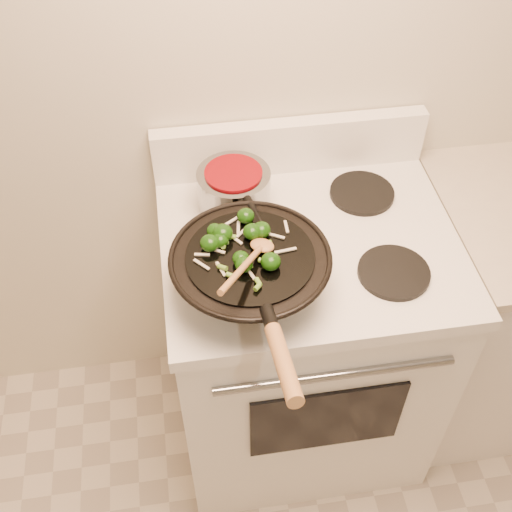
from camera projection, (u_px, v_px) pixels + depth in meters
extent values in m
plane|color=beige|center=(371.00, 37.00, 1.64)|extent=(3.50, 0.00, 3.50)
cube|color=white|center=(301.00, 346.00, 2.03)|extent=(0.76, 0.64, 0.88)
cube|color=white|center=(310.00, 245.00, 1.69)|extent=(0.78, 0.66, 0.04)
cube|color=white|center=(290.00, 145.00, 1.82)|extent=(0.78, 0.05, 0.16)
cylinder|color=gray|center=(335.00, 376.00, 1.56)|extent=(0.60, 0.02, 0.02)
cube|color=black|center=(327.00, 420.00, 1.73)|extent=(0.42, 0.01, 0.28)
cylinder|color=black|center=(250.00, 289.00, 1.55)|extent=(0.18, 0.18, 0.01)
cylinder|color=black|center=(394.00, 272.00, 1.59)|extent=(0.18, 0.18, 0.01)
cylinder|color=black|center=(234.00, 206.00, 1.76)|extent=(0.18, 0.18, 0.01)
cylinder|color=black|center=(362.00, 193.00, 1.79)|extent=(0.18, 0.18, 0.01)
torus|color=black|center=(250.00, 257.00, 1.47)|extent=(0.38, 0.38, 0.01)
cylinder|color=black|center=(250.00, 256.00, 1.47)|extent=(0.30, 0.30, 0.01)
cylinder|color=black|center=(269.00, 318.00, 1.30)|extent=(0.03, 0.06, 0.04)
cylinder|color=#A26E3F|center=(283.00, 363.00, 1.19)|extent=(0.04, 0.20, 0.07)
ellipsoid|color=#113708|center=(222.00, 233.00, 1.49)|extent=(0.05, 0.05, 0.04)
cylinder|color=#497F2D|center=(229.00, 236.00, 1.50)|extent=(0.02, 0.02, 0.01)
ellipsoid|color=#113708|center=(241.00, 258.00, 1.44)|extent=(0.04, 0.04, 0.03)
ellipsoid|color=#113708|center=(252.00, 232.00, 1.49)|extent=(0.04, 0.04, 0.04)
ellipsoid|color=#113708|center=(220.00, 240.00, 1.48)|extent=(0.04, 0.04, 0.03)
cylinder|color=#497F2D|center=(225.00, 242.00, 1.48)|extent=(0.02, 0.01, 0.01)
ellipsoid|color=#113708|center=(246.00, 216.00, 1.53)|extent=(0.04, 0.04, 0.04)
ellipsoid|color=#113708|center=(210.00, 243.00, 1.47)|extent=(0.05, 0.05, 0.04)
ellipsoid|color=#113708|center=(244.00, 264.00, 1.42)|extent=(0.04, 0.04, 0.03)
cylinder|color=#497F2D|center=(249.00, 267.00, 1.43)|extent=(0.02, 0.02, 0.01)
ellipsoid|color=#113708|center=(215.00, 231.00, 1.50)|extent=(0.04, 0.04, 0.03)
ellipsoid|color=#113708|center=(271.00, 262.00, 1.43)|extent=(0.05, 0.05, 0.04)
ellipsoid|color=#113708|center=(261.00, 230.00, 1.50)|extent=(0.04, 0.04, 0.04)
cylinder|color=#497F2D|center=(267.00, 233.00, 1.51)|extent=(0.02, 0.02, 0.02)
cube|color=beige|center=(202.00, 255.00, 1.46)|extent=(0.04, 0.01, 0.00)
cube|color=beige|center=(285.00, 251.00, 1.47)|extent=(0.05, 0.01, 0.00)
cube|color=beige|center=(238.00, 228.00, 1.52)|extent=(0.01, 0.04, 0.00)
cube|color=beige|center=(217.00, 250.00, 1.47)|extent=(0.04, 0.03, 0.00)
cube|color=beige|center=(275.00, 236.00, 1.50)|extent=(0.04, 0.03, 0.00)
cube|color=beige|center=(235.00, 239.00, 1.50)|extent=(0.03, 0.04, 0.00)
cube|color=beige|center=(250.00, 273.00, 1.42)|extent=(0.02, 0.05, 0.00)
cube|color=beige|center=(242.00, 232.00, 1.51)|extent=(0.04, 0.03, 0.00)
cube|color=beige|center=(286.00, 227.00, 1.52)|extent=(0.01, 0.04, 0.00)
cube|color=beige|center=(202.00, 264.00, 1.44)|extent=(0.04, 0.04, 0.00)
cube|color=beige|center=(230.00, 222.00, 1.54)|extent=(0.05, 0.03, 0.00)
cube|color=beige|center=(221.00, 269.00, 1.43)|extent=(0.02, 0.05, 0.00)
cylinder|color=olive|center=(231.00, 275.00, 1.41)|extent=(0.03, 0.02, 0.02)
cylinder|color=olive|center=(262.00, 261.00, 1.44)|extent=(0.02, 0.03, 0.02)
cylinder|color=olive|center=(257.00, 287.00, 1.39)|extent=(0.03, 0.03, 0.02)
cylinder|color=olive|center=(267.00, 244.00, 1.48)|extent=(0.03, 0.02, 0.01)
cylinder|color=olive|center=(224.00, 245.00, 1.48)|extent=(0.03, 0.03, 0.02)
cylinder|color=olive|center=(258.00, 282.00, 1.40)|extent=(0.03, 0.01, 0.02)
cylinder|color=olive|center=(222.00, 267.00, 1.43)|extent=(0.02, 0.02, 0.01)
cylinder|color=olive|center=(230.00, 236.00, 1.50)|extent=(0.03, 0.02, 0.01)
cylinder|color=olive|center=(260.00, 229.00, 1.51)|extent=(0.01, 0.03, 0.01)
sphere|color=beige|center=(218.00, 264.00, 1.44)|extent=(0.01, 0.01, 0.01)
sphere|color=beige|center=(223.00, 236.00, 1.50)|extent=(0.01, 0.01, 0.01)
sphere|color=beige|center=(245.00, 231.00, 1.51)|extent=(0.01, 0.01, 0.01)
ellipsoid|color=#A26E3F|center=(262.00, 245.00, 1.47)|extent=(0.07, 0.07, 0.02)
cylinder|color=#A26E3F|center=(242.00, 269.00, 1.37)|extent=(0.13, 0.20, 0.10)
cylinder|color=gray|center=(234.00, 189.00, 1.71)|extent=(0.20, 0.20, 0.11)
cylinder|color=#72050B|center=(233.00, 173.00, 1.67)|extent=(0.15, 0.15, 0.01)
cylinder|color=black|center=(255.00, 214.00, 1.57)|extent=(0.05, 0.12, 0.02)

